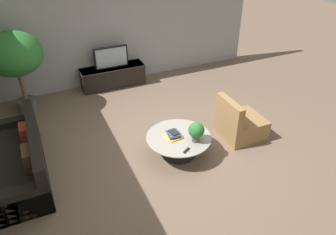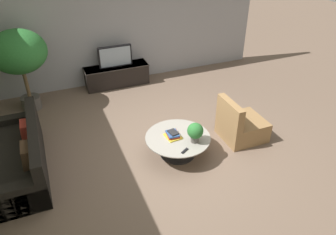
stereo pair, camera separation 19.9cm
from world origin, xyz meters
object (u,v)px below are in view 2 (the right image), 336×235
at_px(potted_palm_tall, 19,54).
at_px(potted_plant_tabletop, 195,132).
at_px(couch_by_wall, 21,158).
at_px(media_console, 117,75).
at_px(coffee_table, 178,142).
at_px(armchair_wicker, 240,126).
at_px(television, 115,57).

height_order(potted_palm_tall, potted_plant_tabletop, potted_palm_tall).
height_order(couch_by_wall, potted_palm_tall, potted_palm_tall).
bearing_deg(media_console, couch_by_wall, -132.05).
distance_m(coffee_table, armchair_wicker, 1.34).
bearing_deg(armchair_wicker, coffee_table, 90.70).
bearing_deg(couch_by_wall, armchair_wicker, 81.87).
height_order(coffee_table, potted_palm_tall, potted_palm_tall).
bearing_deg(couch_by_wall, coffee_table, 77.51).
distance_m(potted_palm_tall, potted_plant_tabletop, 4.05).
bearing_deg(media_console, potted_plant_tabletop, -81.41).
distance_m(television, couch_by_wall, 3.54).
height_order(media_console, couch_by_wall, couch_by_wall).
xyz_separation_m(coffee_table, potted_palm_tall, (-2.41, 2.77, 1.04)).
xyz_separation_m(couch_by_wall, armchair_wicker, (3.99, -0.57, -0.01)).
bearing_deg(television, media_console, 90.00).
xyz_separation_m(media_console, potted_plant_tabletop, (0.52, -3.43, 0.33)).
relative_size(media_console, coffee_table, 1.37).
bearing_deg(couch_by_wall, potted_palm_tall, 173.61).
distance_m(coffee_table, potted_palm_tall, 3.81).
relative_size(coffee_table, potted_plant_tabletop, 3.19).
bearing_deg(coffee_table, couch_by_wall, 167.51).
relative_size(media_console, armchair_wicker, 1.87).
xyz_separation_m(media_console, coffee_table, (0.30, -3.19, 0.00)).
distance_m(coffee_table, potted_plant_tabletop, 0.46).
bearing_deg(armchair_wicker, potted_palm_tall, 53.69).
height_order(television, couch_by_wall, television).
xyz_separation_m(coffee_table, armchair_wicker, (1.34, 0.02, -0.00)).
height_order(television, coffee_table, television).
bearing_deg(couch_by_wall, television, 137.93).
bearing_deg(media_console, television, -90.00).
relative_size(armchair_wicker, potted_plant_tabletop, 2.33).
height_order(couch_by_wall, potted_plant_tabletop, couch_by_wall).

